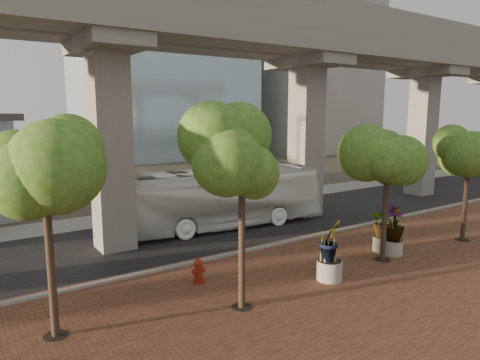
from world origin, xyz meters
TOP-DOWN VIEW (x-y plane):
  - ground at (0.00, 0.00)m, footprint 160.00×160.00m
  - brick_plaza at (0.00, -8.00)m, footprint 70.00×13.00m
  - asphalt_road at (0.00, 2.00)m, footprint 90.00×8.00m
  - curb_strip at (0.00, -2.00)m, footprint 70.00×0.25m
  - far_sidewalk at (0.00, 7.50)m, footprint 90.00×3.00m
  - transit_viaduct at (0.00, 2.00)m, footprint 72.00×5.60m
  - midrise_block at (38.00, 36.00)m, footprint 18.00×16.00m
  - transit_bus at (-0.16, 2.39)m, footprint 12.43×4.04m
  - parked_car at (23.52, 5.69)m, footprint 5.43×3.79m
  - fire_hydrant at (-4.78, -3.97)m, footprint 0.49×0.44m
  - planter_front at (4.00, -5.45)m, footprint 1.96×1.96m
  - planter_right at (4.01, -6.00)m, footprint 2.07×2.07m
  - planter_left at (-0.50, -6.49)m, footprint 2.15×2.15m
  - street_tree_far_west at (-10.02, -5.06)m, footprint 3.85×3.85m
  - street_tree_near_west at (-4.58, -6.54)m, footprint 3.25×3.25m
  - street_tree_near_east at (3.03, -6.20)m, footprint 3.74×3.74m
  - street_tree_far_east at (8.78, -6.56)m, footprint 3.36×3.36m
  - streetlamp_east at (9.70, 5.72)m, footprint 0.39×1.15m

SIDE VIEW (x-z plane):
  - ground at x=0.00m, z-range 0.00..0.00m
  - asphalt_road at x=0.00m, z-range 0.00..0.04m
  - brick_plaza at x=0.00m, z-range 0.00..0.06m
  - far_sidewalk at x=0.00m, z-range 0.00..0.06m
  - curb_strip at x=0.00m, z-range 0.00..0.16m
  - fire_hydrant at x=-4.78m, z-range 0.04..1.02m
  - parked_car at x=23.52m, z-range 0.00..1.70m
  - planter_front at x=4.00m, z-range 0.29..2.45m
  - planter_right at x=4.01m, z-range 0.29..2.50m
  - planter_left at x=-0.50m, z-range 0.31..2.67m
  - transit_bus at x=-0.16m, z-range 0.00..3.40m
  - street_tree_far_east at x=8.78m, z-range 1.54..7.59m
  - streetlamp_east at x=9.70m, z-range 0.67..8.63m
  - street_tree_near_east at x=3.03m, z-range 1.51..7.86m
  - street_tree_far_west at x=-10.02m, z-range 1.55..8.10m
  - street_tree_near_west at x=-4.58m, z-range 1.73..8.09m
  - transit_viaduct at x=0.00m, z-range 1.09..13.49m
  - midrise_block at x=38.00m, z-range 0.00..24.00m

